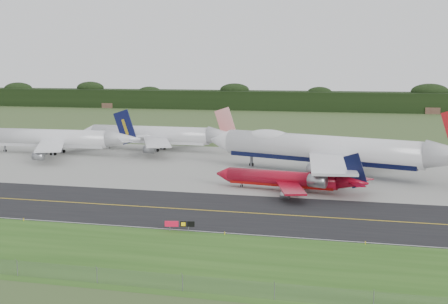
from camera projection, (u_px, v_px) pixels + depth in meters
ground at (227, 207)px, 127.98m from camera, size 600.00×600.00×0.00m
grass_verge at (171, 258)px, 94.39m from camera, size 400.00×30.00×0.01m
taxiway at (222, 211)px, 124.14m from camera, size 400.00×32.00×0.02m
apron at (270, 167)px, 176.93m from camera, size 400.00×78.00×0.01m
taxiway_centreline at (222, 211)px, 124.14m from camera, size 400.00×0.40×0.00m
taxiway_edge_line at (200, 231)px, 109.26m from camera, size 400.00×0.25×0.00m
perimeter_fence at (139, 279)px, 81.76m from camera, size 320.00×0.10×320.00m
horizon_treeline at (332, 102)px, 389.98m from camera, size 700.00×25.00×12.00m
jet_ba_747 at (330, 150)px, 164.97m from camera, size 75.50×61.01×19.43m
jet_red_737 at (290, 180)px, 143.46m from camera, size 36.41×29.39×9.84m
jet_navy_gold at (57, 139)px, 202.79m from camera, size 58.18×50.82×15.05m
jet_star_tail at (159, 136)px, 210.95m from camera, size 57.89×48.55×15.30m
taxiway_sign at (179, 224)px, 109.38m from camera, size 5.19×1.21×1.75m
edge_marker_left at (24, 219)px, 116.59m from camera, size 0.16×0.16×0.50m
edge_marker_center at (225, 233)px, 107.13m from camera, size 0.16×0.16×0.50m
edge_marker_right at (365, 243)px, 101.38m from camera, size 0.16×0.16×0.50m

